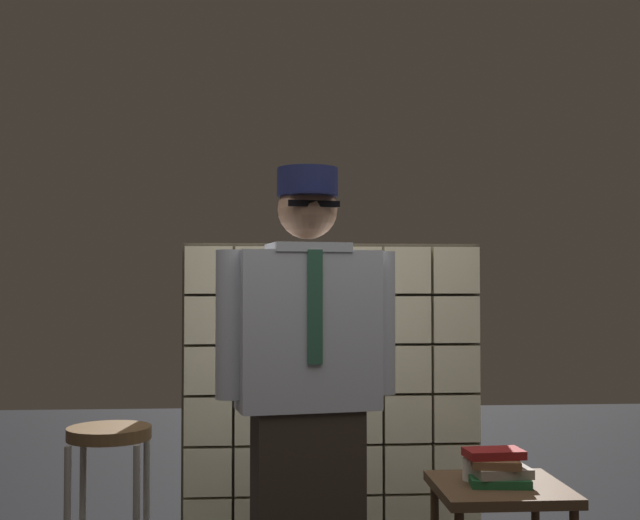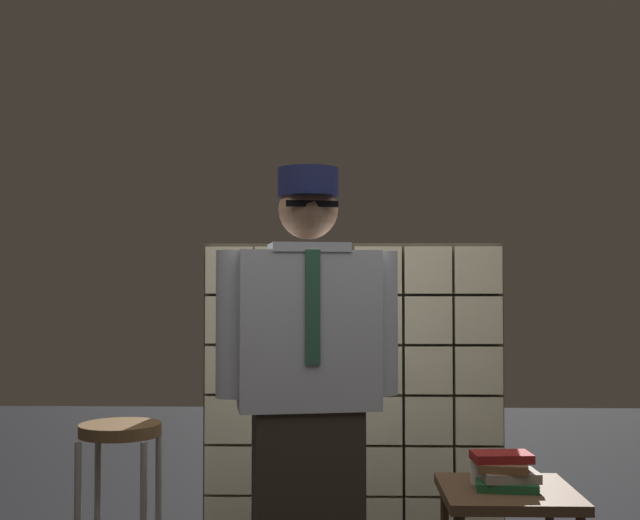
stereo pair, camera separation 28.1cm
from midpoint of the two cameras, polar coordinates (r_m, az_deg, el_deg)
name	(u,v)px [view 1 (the left image)]	position (r m, az deg, el deg)	size (l,w,h in m)	color
glass_block_wall	(333,394)	(4.21, -1.00, -9.50)	(1.57, 0.10, 1.57)	beige
standing_person	(308,390)	(3.10, -3.53, -9.21)	(0.71, 0.35, 1.78)	#382D23
bar_stool	(109,474)	(3.51, -17.09, -14.34)	(0.34, 0.34, 0.75)	brown
side_table	(500,501)	(3.42, 10.29, -16.54)	(0.52, 0.52, 0.53)	#513823
book_stack	(498,468)	(3.37, 10.13, -14.36)	(0.26, 0.20, 0.14)	#1E592D
coffee_mug	(473,469)	(3.43, 8.46, -14.47)	(0.13, 0.08, 0.09)	silver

